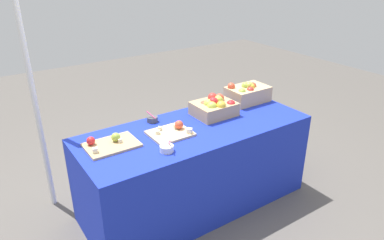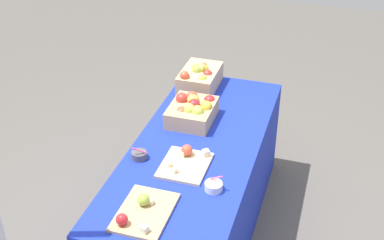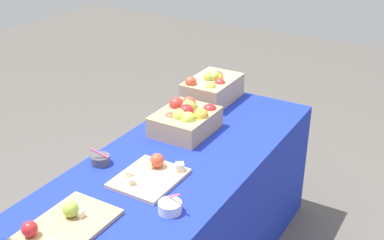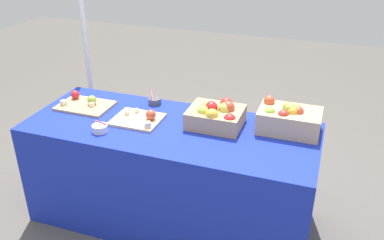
% 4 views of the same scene
% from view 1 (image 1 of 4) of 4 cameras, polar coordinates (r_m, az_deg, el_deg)
% --- Properties ---
extents(ground_plane, '(10.00, 10.00, 0.00)m').
position_cam_1_polar(ground_plane, '(3.27, 0.45, -12.90)').
color(ground_plane, '#56514C').
extents(table, '(1.90, 0.76, 0.74)m').
position_cam_1_polar(table, '(3.06, 0.48, -7.39)').
color(table, '#192DB7').
rests_on(table, ground_plane).
extents(apple_crate_left, '(0.38, 0.26, 0.19)m').
position_cam_1_polar(apple_crate_left, '(3.41, 8.77, 4.24)').
color(apple_crate_left, tan).
rests_on(apple_crate_left, table).
extents(apple_crate_middle, '(0.35, 0.28, 0.17)m').
position_cam_1_polar(apple_crate_middle, '(3.08, 3.57, 2.10)').
color(apple_crate_middle, tan).
rests_on(apple_crate_middle, table).
extents(cutting_board_front, '(0.37, 0.26, 0.08)m').
position_cam_1_polar(cutting_board_front, '(2.66, -12.88, -3.68)').
color(cutting_board_front, tan).
rests_on(cutting_board_front, table).
extents(cutting_board_back, '(0.31, 0.27, 0.09)m').
position_cam_1_polar(cutting_board_back, '(2.77, -3.20, -1.86)').
color(cutting_board_back, '#D1B284').
rests_on(cutting_board_back, table).
extents(sample_bowl_near, '(0.10, 0.10, 0.10)m').
position_cam_1_polar(sample_bowl_near, '(2.53, -4.02, -4.51)').
color(sample_bowl_near, silver).
rests_on(sample_bowl_near, table).
extents(sample_bowl_mid, '(0.09, 0.10, 0.10)m').
position_cam_1_polar(sample_bowl_mid, '(2.99, -6.31, 0.15)').
color(sample_bowl_mid, '#4C4C51').
rests_on(sample_bowl_mid, table).
extents(tent_pole, '(0.04, 0.04, 2.01)m').
position_cam_1_polar(tent_pole, '(3.04, -23.80, 3.45)').
color(tent_pole, white).
rests_on(tent_pole, ground_plane).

